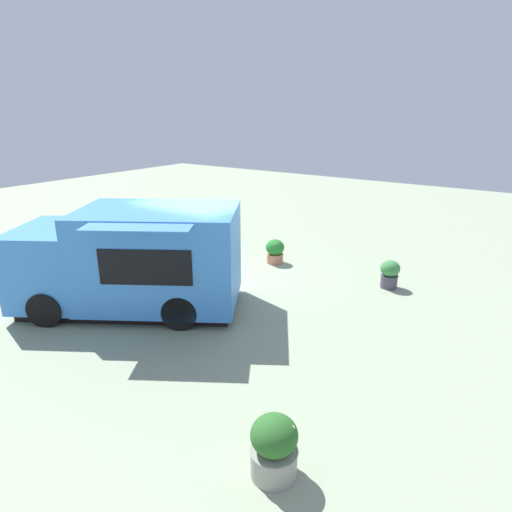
{
  "coord_description": "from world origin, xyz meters",
  "views": [
    {
      "loc": [
        7.87,
        6.98,
        4.41
      ],
      "look_at": [
        -0.96,
        0.87,
        0.82
      ],
      "focal_mm": 30.81,
      "sensor_mm": 36.0,
      "label": 1
    }
  ],
  "objects_px": {
    "person_customer": "(217,226)",
    "planter_flowering_far": "(274,447)",
    "planter_flowering_side": "(275,251)",
    "planter_flowering_near": "(390,273)",
    "food_truck": "(134,261)"
  },
  "relations": [
    {
      "from": "food_truck",
      "to": "planter_flowering_side",
      "type": "distance_m",
      "value": 4.64
    },
    {
      "from": "planter_flowering_near",
      "to": "planter_flowering_side",
      "type": "distance_m",
      "value": 3.48
    },
    {
      "from": "person_customer",
      "to": "planter_flowering_near",
      "type": "xyz_separation_m",
      "value": [
        1.29,
        6.85,
        0.02
      ]
    },
    {
      "from": "person_customer",
      "to": "planter_flowering_near",
      "type": "bearing_deg",
      "value": 79.32
    },
    {
      "from": "planter_flowering_near",
      "to": "planter_flowering_far",
      "type": "bearing_deg",
      "value": 7.06
    },
    {
      "from": "person_customer",
      "to": "planter_flowering_near",
      "type": "distance_m",
      "value": 6.97
    },
    {
      "from": "person_customer",
      "to": "planter_flowering_side",
      "type": "height_order",
      "value": "person_customer"
    },
    {
      "from": "person_customer",
      "to": "planter_flowering_far",
      "type": "height_order",
      "value": "person_customer"
    },
    {
      "from": "person_customer",
      "to": "planter_flowering_far",
      "type": "relative_size",
      "value": 1.07
    },
    {
      "from": "planter_flowering_side",
      "to": "planter_flowering_near",
      "type": "bearing_deg",
      "value": 90.74
    },
    {
      "from": "food_truck",
      "to": "person_customer",
      "type": "height_order",
      "value": "food_truck"
    },
    {
      "from": "planter_flowering_side",
      "to": "person_customer",
      "type": "bearing_deg",
      "value": -111.62
    },
    {
      "from": "food_truck",
      "to": "planter_flowering_far",
      "type": "xyz_separation_m",
      "value": [
        2.39,
        5.31,
        -0.7
      ]
    },
    {
      "from": "person_customer",
      "to": "planter_flowering_side",
      "type": "xyz_separation_m",
      "value": [
        1.34,
        3.37,
        0.01
      ]
    },
    {
      "from": "food_truck",
      "to": "planter_flowering_far",
      "type": "bearing_deg",
      "value": 65.76
    }
  ]
}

